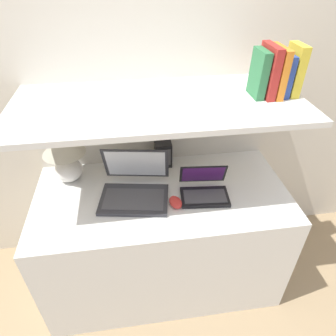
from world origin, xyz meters
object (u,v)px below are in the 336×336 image
router_box (163,154)px  book_green (259,74)px  book_red (269,71)px  computer_mouse (176,202)px  table_lamp (65,154)px  book_orange (277,72)px  laptop_small (204,190)px  book_blue (284,75)px  book_yellow (294,70)px  laptop_large (135,187)px

router_box → book_green: size_ratio=0.73×
book_red → computer_mouse: bearing=-159.0°
router_box → book_red: (0.48, -0.19, 0.55)m
table_lamp → book_orange: book_orange is taller
laptop_small → book_green: bearing=25.4°
book_blue → book_orange: bearing=180.0°
book_orange → book_red: (-0.04, -0.00, 0.00)m
router_box → book_yellow: book_yellow is taller
laptop_large → laptop_small: bearing=-8.2°
laptop_small → laptop_large: bearing=171.8°
router_box → book_yellow: (0.61, -0.19, 0.55)m
computer_mouse → router_box: size_ratio=0.68×
computer_mouse → book_red: size_ratio=0.46×
table_lamp → book_red: bearing=-7.0°
laptop_small → book_red: bearing=21.8°
book_orange → table_lamp: bearing=173.3°
table_lamp → book_orange: 1.18m
book_yellow → book_blue: bearing=180.0°
laptop_small → book_red: (0.30, 0.12, 0.60)m
book_red → router_box: bearing=158.1°
book_green → book_yellow: bearing=0.0°
book_orange → book_yellow: bearing=-0.0°
laptop_large → laptop_small: laptop_large is taller
laptop_large → book_orange: size_ratio=1.78×
table_lamp → book_green: (0.99, -0.13, 0.44)m
book_blue → book_green: bearing=180.0°
laptop_small → computer_mouse: (-0.17, -0.06, -0.02)m
book_yellow → book_green: bearing=180.0°
book_orange → laptop_large: bearing=-174.8°
table_lamp → book_yellow: book_yellow is taller
book_blue → book_green: (-0.13, 0.00, 0.01)m
book_yellow → book_orange: size_ratio=1.03×
computer_mouse → book_orange: book_orange is taller
book_green → computer_mouse: bearing=-156.9°
router_box → book_red: bearing=-21.9°
laptop_large → book_yellow: (0.80, 0.06, 0.58)m
book_blue → book_orange: book_orange is taller
book_yellow → book_orange: 0.09m
laptop_small → book_yellow: book_yellow is taller
table_lamp → laptop_large: table_lamp is taller
laptop_small → book_orange: (0.34, 0.12, 0.59)m
laptop_small → book_orange: size_ratio=1.20×
table_lamp → book_blue: book_blue is taller
laptop_small → book_green: book_green is taller
table_lamp → laptop_large: 0.44m
laptop_large → table_lamp: bearing=152.5°
table_lamp → router_box: table_lamp is taller
book_orange → book_green: bearing=-180.0°
laptop_large → computer_mouse: 0.24m
book_blue → book_orange: size_ratio=0.86×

